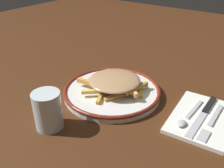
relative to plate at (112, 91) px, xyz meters
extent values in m
plane|color=#462411|center=(0.00, 0.00, -0.01)|extent=(2.60, 2.60, 0.00)
cylinder|color=white|center=(0.00, 0.00, 0.00)|extent=(0.30, 0.30, 0.02)
torus|color=maroon|center=(0.00, 0.00, 0.00)|extent=(0.30, 0.30, 0.01)
cube|color=gold|center=(0.01, -0.03, 0.02)|extent=(0.03, 0.09, 0.01)
cube|color=gold|center=(0.01, 0.01, 0.01)|extent=(0.02, 0.08, 0.01)
cube|color=#E8C956|center=(0.03, 0.07, 0.02)|extent=(0.05, 0.05, 0.01)
cube|color=gold|center=(-0.08, -0.04, 0.01)|extent=(0.05, 0.07, 0.01)
cube|color=gold|center=(-0.01, 0.00, 0.02)|extent=(0.01, 0.06, 0.01)
cube|color=#EFBA67|center=(-0.04, 0.04, 0.01)|extent=(0.04, 0.06, 0.01)
cube|color=#F3BB57|center=(0.07, -0.06, 0.01)|extent=(0.04, 0.08, 0.01)
cube|color=#E6BA54|center=(0.04, -0.01, 0.02)|extent=(0.07, 0.03, 0.01)
cube|color=#E8B066|center=(0.00, 0.00, 0.02)|extent=(0.07, 0.03, 0.01)
cube|color=gold|center=(0.07, 0.04, 0.03)|extent=(0.07, 0.02, 0.01)
cube|color=#F0B268|center=(0.06, -0.02, 0.01)|extent=(0.09, 0.05, 0.01)
cube|color=#D28D40|center=(0.02, -0.03, 0.02)|extent=(0.08, 0.01, 0.01)
cube|color=gold|center=(0.00, 0.06, 0.01)|extent=(0.04, 0.08, 0.01)
cube|color=gold|center=(-0.07, -0.03, 0.02)|extent=(0.03, 0.09, 0.01)
cube|color=gold|center=(0.01, 0.01, 0.02)|extent=(0.09, 0.05, 0.01)
cube|color=#F6BB67|center=(-0.06, -0.01, 0.03)|extent=(0.08, 0.06, 0.01)
cube|color=#E4A153|center=(0.00, 0.00, 0.01)|extent=(0.02, 0.08, 0.01)
cube|color=gold|center=(0.01, -0.02, 0.01)|extent=(0.09, 0.05, 0.01)
cube|color=gold|center=(0.01, 0.00, 0.01)|extent=(0.09, 0.03, 0.01)
cube|color=gold|center=(-0.05, -0.03, 0.02)|extent=(0.06, 0.07, 0.01)
cube|color=gold|center=(0.01, 0.00, 0.03)|extent=(0.06, 0.09, 0.01)
ellipsoid|color=tan|center=(-0.01, -0.01, 0.04)|extent=(0.17, 0.17, 0.02)
cube|color=white|center=(-0.27, -0.04, -0.01)|extent=(0.17, 0.23, 0.01)
cube|color=silver|center=(-0.30, -0.06, 0.00)|extent=(0.01, 0.11, 0.01)
cube|color=silver|center=(-0.30, 0.04, 0.00)|extent=(0.02, 0.04, 0.00)
cube|color=black|center=(-0.27, -0.10, 0.00)|extent=(0.01, 0.09, 0.01)
cube|color=silver|center=(-0.27, 0.01, 0.00)|extent=(0.02, 0.12, 0.00)
cube|color=silver|center=(-0.24, -0.05, 0.00)|extent=(0.01, 0.10, 0.00)
ellipsoid|color=silver|center=(-0.24, 0.03, 0.00)|extent=(0.02, 0.03, 0.01)
cylinder|color=silver|center=(0.04, 0.22, 0.04)|extent=(0.07, 0.07, 0.10)
camera|label=1|loc=(-0.38, 0.53, 0.39)|focal=39.37mm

